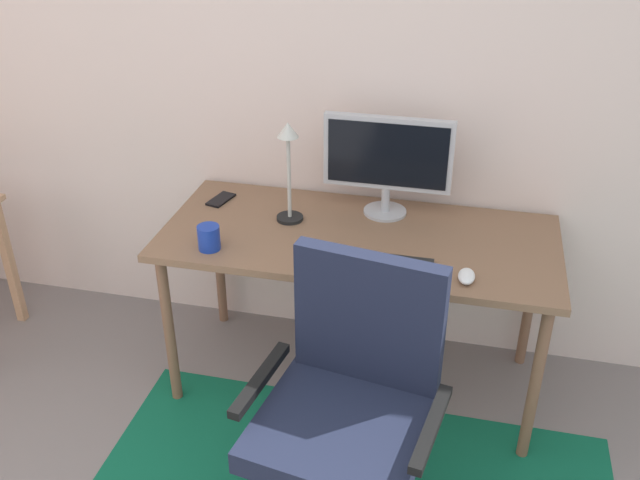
% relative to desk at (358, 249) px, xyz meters
% --- Properties ---
extents(wall_back, '(6.00, 0.10, 2.60)m').
position_rel_desk_xyz_m(wall_back, '(-0.13, 0.42, 0.63)').
color(wall_back, beige).
rests_on(wall_back, ground).
extents(desk, '(1.57, 0.71, 0.74)m').
position_rel_desk_xyz_m(desk, '(0.00, 0.00, 0.00)').
color(desk, brown).
rests_on(desk, ground).
extents(monitor, '(0.52, 0.18, 0.42)m').
position_rel_desk_xyz_m(monitor, '(0.07, 0.21, 0.32)').
color(monitor, '#B2B2B7').
rests_on(monitor, desk).
extents(keyboard, '(0.43, 0.13, 0.02)m').
position_rel_desk_xyz_m(keyboard, '(0.10, -0.22, 0.08)').
color(keyboard, black).
rests_on(keyboard, desk).
extents(computer_mouse, '(0.06, 0.10, 0.03)m').
position_rel_desk_xyz_m(computer_mouse, '(0.43, -0.24, 0.08)').
color(computer_mouse, white).
rests_on(computer_mouse, desk).
extents(coffee_cup, '(0.09, 0.09, 0.10)m').
position_rel_desk_xyz_m(coffee_cup, '(-0.54, -0.24, 0.12)').
color(coffee_cup, '#17349C').
rests_on(coffee_cup, desk).
extents(cell_phone, '(0.10, 0.15, 0.01)m').
position_rel_desk_xyz_m(cell_phone, '(-0.64, 0.17, 0.07)').
color(cell_phone, black).
rests_on(cell_phone, desk).
extents(desk_lamp, '(0.11, 0.11, 0.42)m').
position_rel_desk_xyz_m(desk_lamp, '(-0.30, 0.06, 0.33)').
color(desk_lamp, black).
rests_on(desk_lamp, desk).
extents(office_chair, '(0.64, 0.59, 1.01)m').
position_rel_desk_xyz_m(office_chair, '(0.11, -0.77, -0.23)').
color(office_chair, slate).
rests_on(office_chair, ground).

